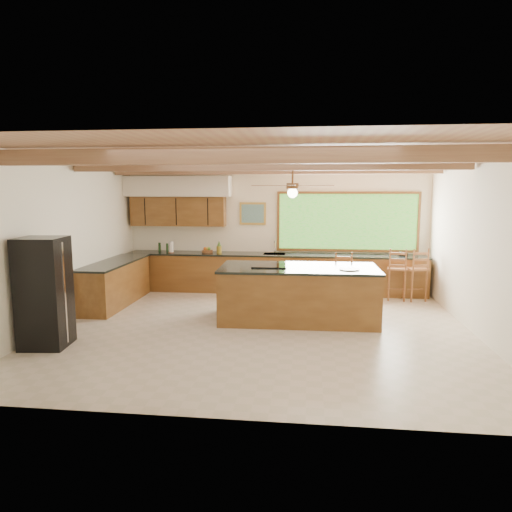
# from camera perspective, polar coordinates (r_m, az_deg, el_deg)

# --- Properties ---
(ground) EXTENTS (7.20, 7.20, 0.00)m
(ground) POSITION_cam_1_polar(r_m,az_deg,el_deg) (8.12, 0.69, -9.01)
(ground) COLOR beige
(ground) RESTS_ON ground
(room_shell) EXTENTS (7.27, 6.54, 3.02)m
(room_shell) POSITION_cam_1_polar(r_m,az_deg,el_deg) (8.43, 0.02, 6.91)
(room_shell) COLOR white
(room_shell) RESTS_ON ground
(counter_run) EXTENTS (7.12, 3.10, 1.22)m
(counter_run) POSITION_cam_1_polar(r_m,az_deg,el_deg) (10.54, -2.31, -2.40)
(counter_run) COLOR brown
(counter_run) RESTS_ON ground
(island) EXTENTS (2.92, 1.42, 1.03)m
(island) POSITION_cam_1_polar(r_m,az_deg,el_deg) (8.53, 5.32, -4.68)
(island) COLOR brown
(island) RESTS_ON ground
(refrigerator) EXTENTS (0.73, 0.71, 1.70)m
(refrigerator) POSITION_cam_1_polar(r_m,az_deg,el_deg) (7.73, -24.95, -4.16)
(refrigerator) COLOR black
(refrigerator) RESTS_ON ground
(bar_stool_a) EXTENTS (0.43, 0.43, 1.14)m
(bar_stool_a) POSITION_cam_1_polar(r_m,az_deg,el_deg) (9.70, 10.76, -2.20)
(bar_stool_a) COLOR brown
(bar_stool_a) RESTS_ON ground
(bar_stool_b) EXTENTS (0.43, 0.43, 0.94)m
(bar_stool_b) POSITION_cam_1_polar(r_m,az_deg,el_deg) (9.49, 10.15, -3.13)
(bar_stool_b) COLOR brown
(bar_stool_b) RESTS_ON ground
(bar_stool_c) EXTENTS (0.52, 0.52, 1.18)m
(bar_stool_c) POSITION_cam_1_polar(r_m,az_deg,el_deg) (10.51, 19.45, -1.61)
(bar_stool_c) COLOR brown
(bar_stool_c) RESTS_ON ground
(bar_stool_d) EXTENTS (0.47, 0.47, 1.17)m
(bar_stool_d) POSITION_cam_1_polar(r_m,az_deg,el_deg) (10.43, 17.29, -1.62)
(bar_stool_d) COLOR brown
(bar_stool_d) RESTS_ON ground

